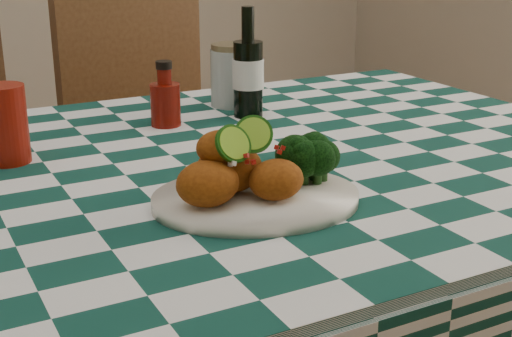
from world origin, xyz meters
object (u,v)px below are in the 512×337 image
plate (256,199)px  red_tumbler (5,124)px  ketchup_bottle (165,94)px  wooden_chair_right (172,179)px  mason_jar (232,75)px  fried_chicken_pile (244,160)px  beer_bottle (248,63)px

plate → red_tumbler: red_tumbler is taller
ketchup_bottle → wooden_chair_right: bearing=68.4°
ketchup_bottle → mason_jar: bearing=25.2°
fried_chicken_pile → plate: bearing=0.0°
red_tumbler → wooden_chair_right: wooden_chair_right is taller
red_tumbler → beer_bottle: (0.50, 0.08, 0.05)m
fried_chicken_pile → beer_bottle: 0.51m
wooden_chair_right → plate: bearing=-113.8°
beer_bottle → wooden_chair_right: (0.01, 0.49, -0.41)m
red_tumbler → beer_bottle: 0.51m
red_tumbler → mason_jar: size_ratio=0.97×
plate → ketchup_bottle: 0.47m
plate → mason_jar: (0.23, 0.55, 0.06)m
ketchup_bottle → beer_bottle: size_ratio=0.57×
red_tumbler → ketchup_bottle: (0.32, 0.09, -0.00)m
ketchup_bottle → mason_jar: (0.19, 0.09, 0.00)m
red_tumbler → ketchup_bottle: size_ratio=1.02×
mason_jar → beer_bottle: beer_bottle is taller
fried_chicken_pile → mason_jar: 0.61m
fried_chicken_pile → ketchup_bottle: ketchup_bottle is taller
ketchup_bottle → beer_bottle: bearing=-3.6°
ketchup_bottle → beer_bottle: beer_bottle is taller
ketchup_bottle → wooden_chair_right: (0.19, 0.48, -0.36)m
beer_bottle → wooden_chair_right: beer_bottle is taller
fried_chicken_pile → wooden_chair_right: size_ratio=0.17×
ketchup_bottle → mason_jar: 0.21m
mason_jar → wooden_chair_right: bearing=90.5°
plate → fried_chicken_pile: (-0.02, 0.00, 0.06)m
fried_chicken_pile → red_tumbler: (-0.26, 0.37, -0.00)m
red_tumbler → wooden_chair_right: 0.84m
ketchup_bottle → plate: bearing=-95.2°
fried_chicken_pile → ketchup_bottle: (0.06, 0.46, -0.01)m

